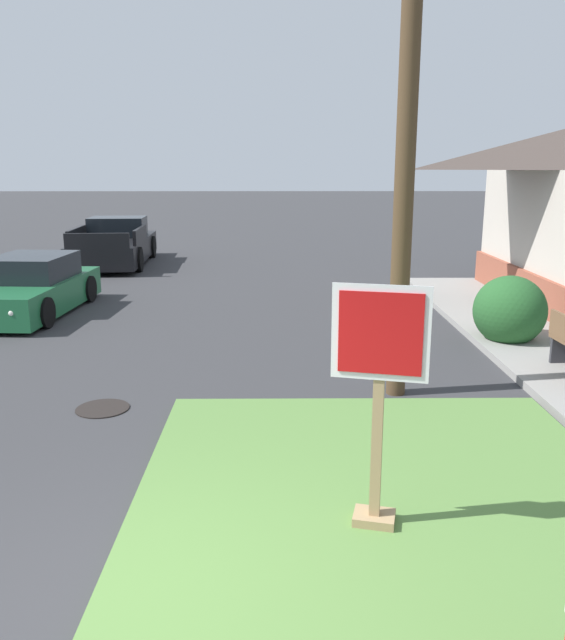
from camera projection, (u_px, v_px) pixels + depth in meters
name	position (u px, v px, depth m)	size (l,w,h in m)	color
ground_plane	(106.00, 619.00, 4.56)	(160.00, 160.00, 0.00)	#333335
grass_corner_patch	(391.00, 512.00, 5.89)	(4.82, 5.73, 0.08)	#567F3D
stop_sign	(378.00, 409.00, 5.40)	(0.78, 0.36, 2.14)	#A3845B
manhole_cover	(103.00, 408.00, 8.51)	(0.70, 0.70, 0.02)	black
parked_sedan_green	(31.00, 289.00, 13.96)	(2.04, 4.18, 1.25)	#1E6038
pickup_truck_black	(115.00, 245.00, 20.95)	(2.40, 5.36, 1.48)	black
shrub_by_curb	(510.00, 311.00, 11.42)	(1.28, 1.28, 1.26)	#245727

